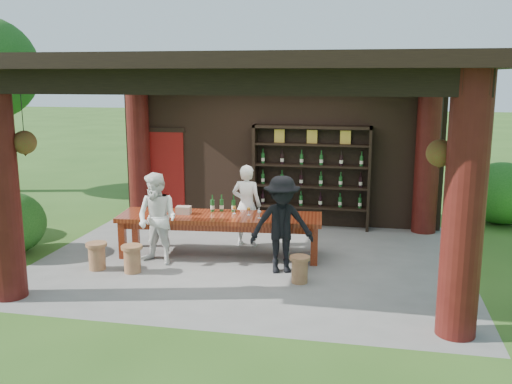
% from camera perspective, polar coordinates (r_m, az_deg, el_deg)
% --- Properties ---
extents(ground, '(90.00, 90.00, 0.00)m').
position_cam_1_polar(ground, '(10.22, -0.45, -6.77)').
color(ground, '#2D5119').
rests_on(ground, ground).
extents(pavilion, '(7.50, 6.00, 3.60)m').
position_cam_1_polar(pavilion, '(10.18, -0.04, 5.45)').
color(pavilion, slate).
rests_on(pavilion, ground).
extents(wine_shelf, '(2.49, 0.38, 2.19)m').
position_cam_1_polar(wine_shelf, '(12.19, 5.53, 1.52)').
color(wine_shelf, black).
rests_on(wine_shelf, ground).
extents(tasting_table, '(3.72, 1.27, 0.75)m').
position_cam_1_polar(tasting_table, '(10.32, -3.62, -2.94)').
color(tasting_table, '#5D1C0D').
rests_on(tasting_table, ground).
extents(stool_near_left, '(0.35, 0.35, 0.46)m').
position_cam_1_polar(stool_near_left, '(9.73, -12.28, -6.48)').
color(stool_near_left, brown).
rests_on(stool_near_left, ground).
extents(stool_near_right, '(0.33, 0.33, 0.43)m').
position_cam_1_polar(stool_near_right, '(9.10, 4.39, -7.65)').
color(stool_near_right, brown).
rests_on(stool_near_right, ground).
extents(stool_far_left, '(0.35, 0.35, 0.46)m').
position_cam_1_polar(stool_far_left, '(10.02, -15.63, -6.12)').
color(stool_far_left, brown).
rests_on(stool_far_left, ground).
extents(host, '(0.60, 0.42, 1.57)m').
position_cam_1_polar(host, '(10.88, -0.94, -1.35)').
color(host, white).
rests_on(host, ground).
extents(guest_woman, '(0.91, 0.79, 1.59)m').
position_cam_1_polar(guest_woman, '(9.97, -9.85, -2.66)').
color(guest_woman, white).
rests_on(guest_woman, ground).
extents(guest_man, '(1.19, 0.90, 1.63)m').
position_cam_1_polar(guest_man, '(9.39, 2.59, -3.28)').
color(guest_man, black).
rests_on(guest_man, ground).
extents(table_bottles, '(0.47, 0.14, 0.31)m').
position_cam_1_polar(table_bottles, '(10.54, -3.37, -1.12)').
color(table_bottles, '#194C1E').
rests_on(table_bottles, tasting_table).
extents(table_glasses, '(0.97, 0.30, 0.15)m').
position_cam_1_polar(table_glasses, '(10.18, -0.01, -2.02)').
color(table_glasses, silver).
rests_on(table_glasses, tasting_table).
extents(napkin_basket, '(0.28, 0.20, 0.14)m').
position_cam_1_polar(napkin_basket, '(10.43, -7.26, -1.81)').
color(napkin_basket, '#BF6672').
rests_on(napkin_basket, tasting_table).
extents(shrubs, '(15.18, 7.81, 1.36)m').
position_cam_1_polar(shrubs, '(10.37, 5.98, -3.36)').
color(shrubs, '#194C14').
rests_on(shrubs, ground).
extents(trees, '(20.99, 10.71, 4.80)m').
position_cam_1_polar(trees, '(11.04, 20.24, 11.65)').
color(trees, '#3F2819').
rests_on(trees, ground).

